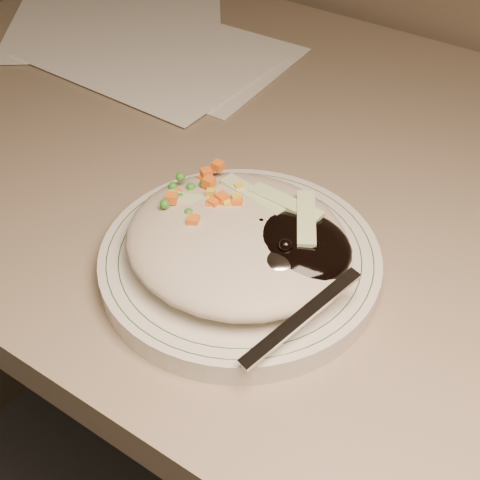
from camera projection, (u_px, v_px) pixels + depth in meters
The scene contains 5 objects.
desk at pixel (370, 327), 0.80m from camera, with size 1.40×0.70×0.74m.
plate at pixel (240, 262), 0.58m from camera, with size 0.24×0.24×0.02m, color silver.
plate_rim at pixel (240, 254), 0.57m from camera, with size 0.23×0.23×0.00m.
meal at pixel (244, 237), 0.56m from camera, with size 0.21×0.19×0.05m.
papers at pixel (142, 43), 0.91m from camera, with size 0.45×0.35×0.00m.
Camera 1 is at (0.17, 0.86, 1.15)m, focal length 50.00 mm.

